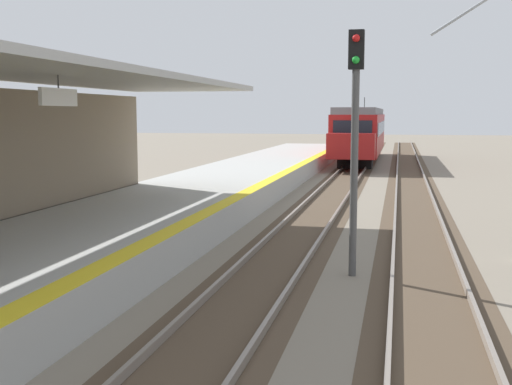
# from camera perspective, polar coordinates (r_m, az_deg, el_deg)

# --- Properties ---
(station_platform) EXTENTS (5.00, 80.00, 0.91)m
(station_platform) POSITION_cam_1_polar(r_m,az_deg,el_deg) (16.77, -12.78, -3.51)
(station_platform) COLOR #A8A8A3
(station_platform) RESTS_ON ground
(track_pair_nearest_platform) EXTENTS (2.34, 120.00, 0.16)m
(track_pair_nearest_platform) POSITION_cam_1_polar(r_m,az_deg,el_deg) (19.37, 4.35, -3.14)
(track_pair_nearest_platform) COLOR #4C3D2D
(track_pair_nearest_platform) RESTS_ON ground
(track_pair_middle) EXTENTS (2.34, 120.00, 0.16)m
(track_pair_middle) POSITION_cam_1_polar(r_m,az_deg,el_deg) (19.19, 14.47, -3.45)
(track_pair_middle) COLOR #4C3D2D
(track_pair_middle) RESTS_ON ground
(approaching_train) EXTENTS (2.93, 19.60, 4.76)m
(approaching_train) POSITION_cam_1_polar(r_m,az_deg,el_deg) (47.17, 9.40, 5.41)
(approaching_train) COLOR maroon
(approaching_train) RESTS_ON ground
(rail_signal_post) EXTENTS (0.32, 0.34, 5.20)m
(rail_signal_post) POSITION_cam_1_polar(r_m,az_deg,el_deg) (13.58, 8.87, 5.78)
(rail_signal_post) COLOR #4C4C4C
(rail_signal_post) RESTS_ON ground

